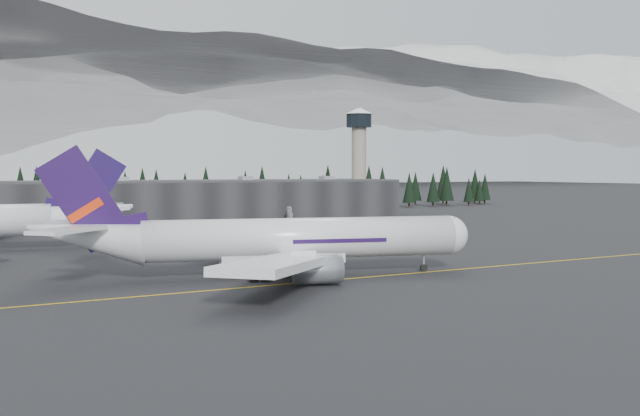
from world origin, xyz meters
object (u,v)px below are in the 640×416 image
terminal (155,201)px  gse_vehicle_b (290,219)px  control_tower (359,149)px  jet_main (264,240)px  gse_vehicle_a (20,229)px

terminal → gse_vehicle_b: size_ratio=34.14×
terminal → control_tower: control_tower is taller
jet_main → gse_vehicle_a: jet_main is taller
terminal → gse_vehicle_a: size_ratio=33.70×
terminal → jet_main: size_ratio=2.52×
terminal → jet_main: bearing=-98.2°
jet_main → gse_vehicle_b: jet_main is taller
terminal → control_tower: 76.98m
terminal → control_tower: bearing=2.3°
control_tower → gse_vehicle_b: (-38.87, -22.98, -22.61)m
jet_main → gse_vehicle_a: bearing=118.6°
control_tower → jet_main: 154.20m
gse_vehicle_a → gse_vehicle_b: 76.28m
control_tower → gse_vehicle_b: control_tower is taller
gse_vehicle_b → control_tower: bearing=108.4°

